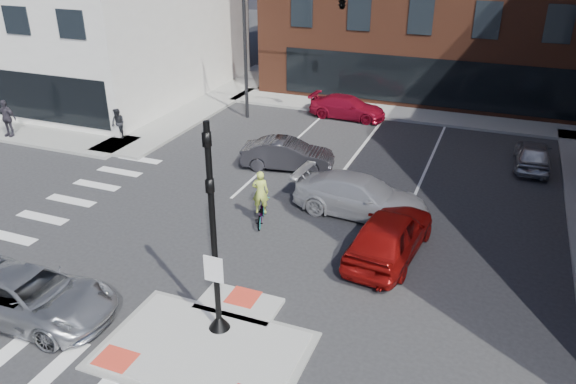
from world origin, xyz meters
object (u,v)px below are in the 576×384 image
at_px(bg_car_dark, 287,154).
at_px(bg_car_red, 348,107).
at_px(pedestrian_a, 118,124).
at_px(red_sedan, 390,234).
at_px(bg_car_silver, 533,154).
at_px(silver_suv, 29,296).
at_px(pedestrian_b, 6,118).
at_px(white_pickup, 360,196).
at_px(cyclist, 261,206).

distance_m(bg_car_dark, bg_car_red, 8.30).
relative_size(bg_car_red, pedestrian_a, 2.82).
height_order(red_sedan, bg_car_red, red_sedan).
bearing_deg(red_sedan, bg_car_silver, -107.89).
height_order(silver_suv, pedestrian_a, pedestrian_a).
bearing_deg(bg_car_red, bg_car_dark, 179.28).
xyz_separation_m(red_sedan, bg_car_dark, (-6.00, 5.79, -0.14)).
bearing_deg(red_sedan, bg_car_red, -62.49).
bearing_deg(silver_suv, bg_car_red, -10.82).
relative_size(bg_car_silver, pedestrian_b, 1.99).
xyz_separation_m(silver_suv, red_sedan, (8.79, 7.00, 0.12)).
bearing_deg(pedestrian_a, red_sedan, -10.41).
bearing_deg(pedestrian_b, bg_car_silver, 8.05).
relative_size(bg_car_dark, pedestrian_a, 2.67).
bearing_deg(white_pickup, silver_suv, 147.51).
xyz_separation_m(cyclist, pedestrian_a, (-10.51, 5.47, 0.22)).
distance_m(bg_car_silver, bg_car_red, 10.78).
bearing_deg(white_pickup, bg_car_dark, 57.43).
bearing_deg(silver_suv, white_pickup, -38.33).
xyz_separation_m(red_sedan, cyclist, (-4.99, 0.53, -0.12)).
height_order(bg_car_dark, bg_car_silver, bg_car_dark).
bearing_deg(cyclist, red_sedan, 156.56).
bearing_deg(pedestrian_a, silver_suv, -51.96).
height_order(bg_car_red, cyclist, cyclist).
bearing_deg(pedestrian_b, cyclist, -17.69).
relative_size(red_sedan, cyclist, 2.30).
bearing_deg(red_sedan, bg_car_dark, -37.98).
bearing_deg(pedestrian_a, bg_car_silver, 22.32).
bearing_deg(cyclist, pedestrian_a, -44.83).
xyz_separation_m(silver_suv, bg_car_dark, (2.79, 12.79, -0.02)).
distance_m(white_pickup, pedestrian_a, 14.19).
bearing_deg(red_sedan, pedestrian_a, -15.15).
height_order(bg_car_silver, bg_car_red, bg_car_silver).
bearing_deg(pedestrian_a, bg_car_red, 49.82).
bearing_deg(white_pickup, pedestrian_a, 80.08).
bearing_deg(pedestrian_a, pedestrian_b, -150.86).
relative_size(cyclist, pedestrian_a, 1.36).
relative_size(silver_suv, pedestrian_b, 2.63).
xyz_separation_m(bg_car_silver, bg_car_red, (-10.02, 3.99, -0.01)).
height_order(silver_suv, bg_car_red, silver_suv).
bearing_deg(bg_car_red, white_pickup, -159.09).
height_order(red_sedan, cyclist, cyclist).
bearing_deg(bg_car_silver, bg_car_red, -23.00).
height_order(red_sedan, pedestrian_b, pedestrian_b).
xyz_separation_m(white_pickup, cyclist, (-3.27, -2.11, -0.04)).
xyz_separation_m(cyclist, pedestrian_b, (-16.10, 3.61, 0.40)).
xyz_separation_m(white_pickup, pedestrian_a, (-13.78, 3.36, 0.18)).
bearing_deg(bg_car_dark, pedestrian_a, 77.95).
distance_m(bg_car_dark, bg_car_silver, 11.32).
distance_m(white_pickup, pedestrian_b, 19.43).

